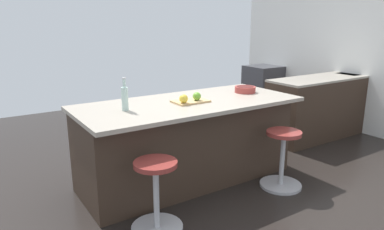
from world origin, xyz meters
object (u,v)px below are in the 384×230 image
at_px(apple_green, 197,96).
at_px(water_bottle, 125,98).
at_px(stool_by_window, 282,161).
at_px(kitchen_island, 187,141).
at_px(cutting_board, 190,101).
at_px(apple_yellow, 184,99).
at_px(oven_range, 263,89).
at_px(fruit_bowl, 245,89).
at_px(stool_middle, 156,198).

xyz_separation_m(apple_green, water_bottle, (0.76, -0.08, 0.06)).
bearing_deg(water_bottle, stool_by_window, 155.90).
xyz_separation_m(kitchen_island, cutting_board, (0.01, 0.08, 0.46)).
relative_size(apple_green, water_bottle, 0.27).
distance_m(apple_yellow, apple_green, 0.18).
height_order(stool_by_window, cutting_board, cutting_board).
xyz_separation_m(stool_by_window, cutting_board, (0.75, -0.61, 0.62)).
height_order(cutting_board, apple_yellow, apple_yellow).
bearing_deg(kitchen_island, oven_range, -147.60).
bearing_deg(apple_green, kitchen_island, -68.56).
relative_size(stool_by_window, apple_yellow, 7.04).
distance_m(oven_range, stool_by_window, 3.37).
relative_size(oven_range, water_bottle, 2.81).
relative_size(stool_by_window, fruit_bowl, 2.53).
relative_size(oven_range, apple_yellow, 10.00).
xyz_separation_m(stool_by_window, apple_yellow, (0.88, -0.55, 0.67)).
distance_m(cutting_board, fruit_bowl, 0.83).
height_order(oven_range, stool_middle, oven_range).
bearing_deg(apple_yellow, water_bottle, -10.28).
bearing_deg(fruit_bowl, stool_middle, 24.10).
bearing_deg(apple_green, cutting_board, -32.19).
bearing_deg(oven_range, cutting_board, 33.45).
bearing_deg(water_bottle, apple_yellow, 169.72).
bearing_deg(stool_by_window, cutting_board, -38.99).
bearing_deg(water_bottle, apple_green, 174.26).
height_order(cutting_board, apple_green, apple_green).
relative_size(kitchen_island, water_bottle, 7.52).
bearing_deg(cutting_board, water_bottle, -3.37).
xyz_separation_m(kitchen_island, apple_yellow, (0.13, 0.15, 0.51)).
xyz_separation_m(stool_middle, apple_yellow, (-0.61, -0.55, 0.67)).
relative_size(oven_range, fruit_bowl, 3.60).
height_order(apple_green, water_bottle, water_bottle).
bearing_deg(apple_green, stool_by_window, 140.52).
bearing_deg(kitchen_island, water_bottle, 3.33).
xyz_separation_m(oven_range, kitchen_island, (2.93, 1.86, 0.02)).
distance_m(stool_by_window, stool_middle, 1.49).
height_order(stool_middle, water_bottle, water_bottle).
distance_m(stool_by_window, water_bottle, 1.76).
xyz_separation_m(kitchen_island, stool_middle, (0.74, 0.69, -0.16)).
distance_m(oven_range, stool_middle, 4.48).
bearing_deg(oven_range, apple_yellow, 33.22).
distance_m(kitchen_island, apple_yellow, 0.55).
distance_m(kitchen_island, water_bottle, 0.91).
relative_size(cutting_board, apple_yellow, 4.10).
xyz_separation_m(oven_range, cutting_board, (2.94, 1.94, 0.47)).
bearing_deg(stool_middle, stool_by_window, 180.00).
bearing_deg(apple_green, fruit_bowl, -171.02).
bearing_deg(water_bottle, kitchen_island, -176.67).
distance_m(cutting_board, apple_yellow, 0.15).
xyz_separation_m(stool_by_window, water_bottle, (1.46, -0.65, 0.73)).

